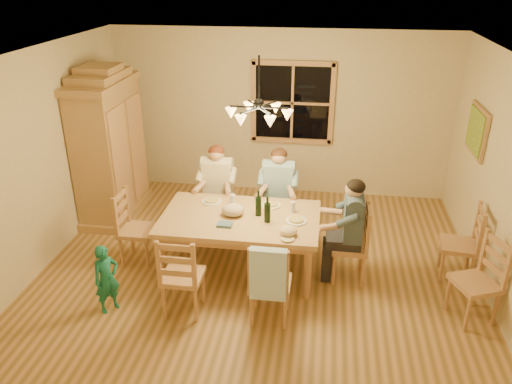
% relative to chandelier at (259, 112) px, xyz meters
% --- Properties ---
extents(floor, '(5.50, 5.50, 0.00)m').
position_rel_chandelier_xyz_m(floor, '(0.00, 0.00, -2.08)').
color(floor, brown).
rests_on(floor, ground).
extents(ceiling, '(5.50, 5.00, 0.02)m').
position_rel_chandelier_xyz_m(ceiling, '(0.00, 0.00, 0.62)').
color(ceiling, white).
rests_on(ceiling, wall_back).
extents(wall_back, '(5.50, 0.02, 2.70)m').
position_rel_chandelier_xyz_m(wall_back, '(0.00, 2.50, -0.73)').
color(wall_back, beige).
rests_on(wall_back, floor).
extents(wall_left, '(0.02, 5.00, 2.70)m').
position_rel_chandelier_xyz_m(wall_left, '(-2.75, 0.00, -0.73)').
color(wall_left, beige).
rests_on(wall_left, floor).
extents(wall_right, '(0.02, 5.00, 2.70)m').
position_rel_chandelier_xyz_m(wall_right, '(2.75, 0.00, -0.73)').
color(wall_right, beige).
rests_on(wall_right, floor).
extents(window, '(1.30, 0.06, 1.30)m').
position_rel_chandelier_xyz_m(window, '(0.20, 2.47, -0.53)').
color(window, black).
rests_on(window, wall_back).
extents(painting, '(0.06, 0.78, 0.64)m').
position_rel_chandelier_xyz_m(painting, '(2.71, 1.20, -0.48)').
color(painting, '#A17745').
rests_on(painting, wall_right).
extents(chandelier, '(0.77, 0.68, 0.71)m').
position_rel_chandelier_xyz_m(chandelier, '(0.00, 0.00, 0.00)').
color(chandelier, black).
rests_on(chandelier, ceiling).
extents(armoire, '(0.66, 1.40, 2.30)m').
position_rel_chandelier_xyz_m(armoire, '(-2.42, 1.24, -1.02)').
color(armoire, '#A17745').
rests_on(armoire, floor).
extents(dining_table, '(1.94, 1.19, 0.76)m').
position_rel_chandelier_xyz_m(dining_table, '(-0.23, -0.04, -1.41)').
color(dining_table, tan).
rests_on(dining_table, floor).
extents(chair_far_left, '(0.44, 0.42, 0.99)m').
position_rel_chandelier_xyz_m(chair_far_left, '(-0.71, 0.88, -1.77)').
color(chair_far_left, '#A67649').
rests_on(chair_far_left, floor).
extents(chair_far_right, '(0.44, 0.42, 0.99)m').
position_rel_chandelier_xyz_m(chair_far_right, '(0.15, 0.88, -1.77)').
color(chair_far_right, '#A67649').
rests_on(chair_far_right, floor).
extents(chair_near_left, '(0.44, 0.42, 0.99)m').
position_rel_chandelier_xyz_m(chair_near_left, '(-0.71, -0.96, -1.77)').
color(chair_near_left, '#A67649').
rests_on(chair_near_left, floor).
extents(chair_near_right, '(0.44, 0.42, 0.99)m').
position_rel_chandelier_xyz_m(chair_near_right, '(0.26, -0.96, -1.77)').
color(chair_near_right, '#A67649').
rests_on(chair_near_right, floor).
extents(chair_end_left, '(0.42, 0.44, 0.99)m').
position_rel_chandelier_xyz_m(chair_end_left, '(-1.58, -0.04, -1.77)').
color(chair_end_left, '#A67649').
rests_on(chair_end_left, floor).
extents(chair_end_right, '(0.42, 0.44, 0.99)m').
position_rel_chandelier_xyz_m(chair_end_right, '(1.12, -0.04, -1.77)').
color(chair_end_right, '#A67649').
rests_on(chair_end_right, floor).
extents(adult_woman, '(0.40, 0.42, 0.87)m').
position_rel_chandelier_xyz_m(adult_woman, '(-0.71, 0.88, -1.24)').
color(adult_woman, beige).
rests_on(adult_woman, floor).
extents(adult_plaid_man, '(0.40, 0.42, 0.87)m').
position_rel_chandelier_xyz_m(adult_plaid_man, '(0.15, 0.88, -1.24)').
color(adult_plaid_man, teal).
rests_on(adult_plaid_man, floor).
extents(adult_slate_man, '(0.42, 0.40, 0.87)m').
position_rel_chandelier_xyz_m(adult_slate_man, '(1.12, -0.04, -1.24)').
color(adult_slate_man, '#415369').
rests_on(adult_slate_man, floor).
extents(towel, '(0.38, 0.10, 0.58)m').
position_rel_chandelier_xyz_m(towel, '(0.26, -1.15, -1.38)').
color(towel, '#B6D5F6').
rests_on(towel, chair_near_right).
extents(wine_bottle_a, '(0.08, 0.08, 0.33)m').
position_rel_chandelier_xyz_m(wine_bottle_a, '(-0.01, 0.03, -1.15)').
color(wine_bottle_a, black).
rests_on(wine_bottle_a, dining_table).
extents(wine_bottle_b, '(0.08, 0.08, 0.33)m').
position_rel_chandelier_xyz_m(wine_bottle_b, '(0.12, -0.13, -1.15)').
color(wine_bottle_b, black).
rests_on(wine_bottle_b, dining_table).
extents(plate_woman, '(0.26, 0.26, 0.02)m').
position_rel_chandelier_xyz_m(plate_woman, '(-0.66, 0.30, -1.31)').
color(plate_woman, white).
rests_on(plate_woman, dining_table).
extents(plate_plaid, '(0.26, 0.26, 0.02)m').
position_rel_chandelier_xyz_m(plate_plaid, '(0.11, 0.30, -1.31)').
color(plate_plaid, white).
rests_on(plate_plaid, dining_table).
extents(plate_slate, '(0.26, 0.26, 0.02)m').
position_rel_chandelier_xyz_m(plate_slate, '(0.46, -0.08, -1.31)').
color(plate_slate, white).
rests_on(plate_slate, dining_table).
extents(wine_glass_a, '(0.06, 0.06, 0.14)m').
position_rel_chandelier_xyz_m(wine_glass_a, '(-0.38, 0.27, -1.25)').
color(wine_glass_a, silver).
rests_on(wine_glass_a, dining_table).
extents(wine_glass_b, '(0.06, 0.06, 0.14)m').
position_rel_chandelier_xyz_m(wine_glass_b, '(0.40, 0.17, -1.25)').
color(wine_glass_b, silver).
rests_on(wine_glass_b, dining_table).
extents(cap, '(0.20, 0.20, 0.11)m').
position_rel_chandelier_xyz_m(cap, '(0.40, -0.42, -1.26)').
color(cap, '#CEB789').
rests_on(cap, dining_table).
extents(napkin, '(0.18, 0.14, 0.03)m').
position_rel_chandelier_xyz_m(napkin, '(-0.36, -0.29, -1.30)').
color(napkin, '#486585').
rests_on(napkin, dining_table).
extents(cloth_bundle, '(0.28, 0.22, 0.15)m').
position_rel_chandelier_xyz_m(cloth_bundle, '(-0.31, -0.03, -1.24)').
color(cloth_bundle, tan).
rests_on(cloth_bundle, dining_table).
extents(child, '(0.34, 0.36, 0.82)m').
position_rel_chandelier_xyz_m(child, '(-1.55, -1.07, -1.67)').
color(child, '#1A7564').
rests_on(child, floor).
extents(chair_spare_front, '(0.56, 0.57, 0.99)m').
position_rel_chandelier_xyz_m(chair_spare_front, '(2.45, -0.63, -1.77)').
color(chair_spare_front, '#A67649').
rests_on(chair_spare_front, floor).
extents(chair_spare_back, '(0.47, 0.49, 0.99)m').
position_rel_chandelier_xyz_m(chair_spare_back, '(2.45, 0.17, -1.77)').
color(chair_spare_back, '#A67649').
rests_on(chair_spare_back, floor).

